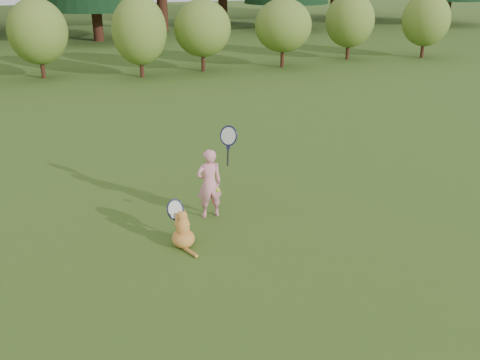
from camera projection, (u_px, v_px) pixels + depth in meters
name	position (u px, v px, depth m)	size (l,w,h in m)	color
ground	(244.00, 251.00, 7.19)	(100.00, 100.00, 0.00)	#314F16
shrub_row	(126.00, 33.00, 18.14)	(28.00, 3.00, 2.80)	olive
child	(210.00, 182.00, 7.98)	(0.62, 0.41, 1.61)	pink
cat	(183.00, 227.00, 7.24)	(0.38, 0.75, 0.71)	#BA5F23
tennis_ball	(218.00, 190.00, 7.55)	(0.06, 0.06, 0.06)	#C8DE1A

